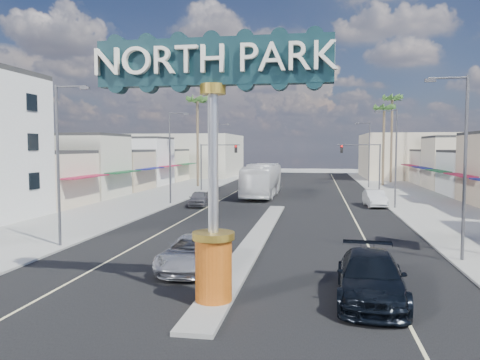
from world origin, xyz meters
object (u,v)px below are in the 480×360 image
(streetlight_r_far, at_px, (368,151))
(suv_left, at_px, (193,253))
(palm_left_far, at_px, (197,105))
(traffic_signal_right, at_px, (364,158))
(streetlight_l_near, at_px, (61,157))
(streetlight_l_mid, at_px, (172,153))
(car_parked_right, at_px, (375,198))
(palm_right_far, at_px, (392,103))
(streetlight_r_mid, at_px, (394,153))
(gateway_sign, at_px, (213,138))
(streetlight_l_far, at_px, (218,151))
(palm_right_mid, at_px, (384,112))
(traffic_signal_left, at_px, (215,158))
(city_bus, at_px, (262,180))
(suv_right, at_px, (371,277))
(streetlight_r_near, at_px, (462,158))
(car_parked_left, at_px, (199,199))

(streetlight_r_far, height_order, suv_left, streetlight_r_far)
(palm_left_far, height_order, suv_left, palm_left_far)
(traffic_signal_right, relative_size, streetlight_l_near, 0.67)
(streetlight_l_mid, relative_size, car_parked_right, 1.90)
(streetlight_r_far, relative_size, suv_left, 1.65)
(streetlight_r_far, distance_m, palm_right_far, 13.21)
(streetlight_l_near, height_order, streetlight_r_mid, same)
(gateway_sign, distance_m, palm_right_far, 62.20)
(streetlight_l_near, distance_m, streetlight_r_far, 46.90)
(streetlight_l_far, height_order, streetlight_r_far, same)
(traffic_signal_right, height_order, palm_right_mid, palm_right_mid)
(streetlight_l_near, bearing_deg, traffic_signal_left, 87.90)
(gateway_sign, bearing_deg, traffic_signal_right, 77.67)
(traffic_signal_right, distance_m, streetlight_r_mid, 14.07)
(traffic_signal_left, bearing_deg, city_bus, -37.68)
(streetlight_l_mid, xyz_separation_m, streetlight_l_far, (0.00, 22.00, 0.00))
(streetlight_l_mid, bearing_deg, suv_right, -58.96)
(traffic_signal_right, bearing_deg, gateway_sign, -102.33)
(streetlight_l_near, bearing_deg, streetlight_r_near, 0.00)
(palm_right_far, bearing_deg, streetlight_r_near, -95.02)
(suv_right, height_order, city_bus, city_bus)
(traffic_signal_left, relative_size, streetlight_l_mid, 0.67)
(traffic_signal_right, relative_size, palm_right_mid, 0.50)
(streetlight_r_near, distance_m, suv_left, 13.59)
(streetlight_l_near, xyz_separation_m, streetlight_r_near, (20.87, 0.00, 0.00))
(suv_right, bearing_deg, streetlight_l_mid, 124.22)
(gateway_sign, distance_m, streetlight_r_far, 51.10)
(streetlight_r_near, height_order, car_parked_right, streetlight_r_near)
(streetlight_l_far, bearing_deg, streetlight_r_far, 0.00)
(streetlight_l_far, relative_size, palm_right_far, 0.64)
(car_parked_left, bearing_deg, city_bus, 55.94)
(streetlight_l_mid, distance_m, palm_right_mid, 35.44)
(gateway_sign, xyz_separation_m, palm_right_far, (15.00, 60.02, 6.46))
(palm_left_far, height_order, palm_right_mid, palm_left_far)
(suv_left, relative_size, suv_right, 0.93)
(suv_right, bearing_deg, palm_right_mid, 85.12)
(streetlight_r_near, distance_m, car_parked_left, 26.49)
(streetlight_r_mid, bearing_deg, suv_left, -117.98)
(gateway_sign, distance_m, suv_right, 7.66)
(streetlight_r_far, height_order, palm_right_mid, palm_right_mid)
(gateway_sign, height_order, streetlight_r_mid, gateway_sign)
(traffic_signal_left, height_order, streetlight_r_near, streetlight_r_near)
(traffic_signal_right, distance_m, streetlight_r_near, 34.03)
(palm_right_mid, relative_size, car_parked_right, 2.55)
(traffic_signal_left, bearing_deg, streetlight_r_mid, -35.50)
(palm_left_far, xyz_separation_m, suv_left, (11.00, -43.41, -10.74))
(streetlight_r_far, xyz_separation_m, car_parked_right, (-1.43, -20.57, -4.29))
(streetlight_l_mid, bearing_deg, streetlight_l_near, -90.00)
(streetlight_l_far, distance_m, palm_left_far, 7.21)
(streetlight_r_near, height_order, suv_left, streetlight_r_near)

